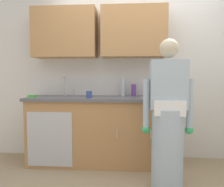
{
  "coord_description": "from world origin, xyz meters",
  "views": [
    {
      "loc": [
        -0.11,
        -2.52,
        1.22
      ],
      "look_at": [
        -0.34,
        0.55,
        1.0
      ],
      "focal_mm": 37.22,
      "sensor_mm": 36.0,
      "label": 1
    }
  ],
  "objects_px": {
    "bottle_soap": "(123,87)",
    "cup_by_sink": "(89,94)",
    "knife_on_counter": "(159,97)",
    "sink": "(65,98)",
    "sponge": "(32,96)",
    "bottle_water_short": "(134,90)",
    "bottle_dish_liquid": "(153,88)",
    "person_at_sink": "(168,126)"
  },
  "relations": [
    {
      "from": "person_at_sink",
      "to": "knife_on_counter",
      "type": "distance_m",
      "value": 0.73
    },
    {
      "from": "bottle_soap",
      "to": "cup_by_sink",
      "type": "xyz_separation_m",
      "value": [
        -0.45,
        -0.36,
        -0.08
      ]
    },
    {
      "from": "person_at_sink",
      "to": "bottle_dish_liquid",
      "type": "xyz_separation_m",
      "value": [
        -0.06,
        0.95,
        0.36
      ]
    },
    {
      "from": "bottle_soap",
      "to": "bottle_dish_liquid",
      "type": "distance_m",
      "value": 0.45
    },
    {
      "from": "bottle_dish_liquid",
      "to": "knife_on_counter",
      "type": "relative_size",
      "value": 0.97
    },
    {
      "from": "sink",
      "to": "person_at_sink",
      "type": "distance_m",
      "value": 1.53
    },
    {
      "from": "knife_on_counter",
      "to": "cup_by_sink",
      "type": "bearing_deg",
      "value": -119.57
    },
    {
      "from": "bottle_water_short",
      "to": "bottle_dish_liquid",
      "type": "xyz_separation_m",
      "value": [
        0.29,
        0.06,
        0.03
      ]
    },
    {
      "from": "cup_by_sink",
      "to": "knife_on_counter",
      "type": "xyz_separation_m",
      "value": [
        0.94,
        0.13,
        -0.04
      ]
    },
    {
      "from": "bottle_water_short",
      "to": "sponge",
      "type": "xyz_separation_m",
      "value": [
        -1.41,
        -0.26,
        -0.07
      ]
    },
    {
      "from": "sponge",
      "to": "bottle_dish_liquid",
      "type": "bearing_deg",
      "value": 10.89
    },
    {
      "from": "cup_by_sink",
      "to": "knife_on_counter",
      "type": "bearing_deg",
      "value": 7.65
    },
    {
      "from": "bottle_water_short",
      "to": "sponge",
      "type": "relative_size",
      "value": 1.59
    },
    {
      "from": "sink",
      "to": "bottle_water_short",
      "type": "relative_size",
      "value": 2.86
    },
    {
      "from": "bottle_soap",
      "to": "cup_by_sink",
      "type": "bearing_deg",
      "value": -141.06
    },
    {
      "from": "sink",
      "to": "bottle_dish_liquid",
      "type": "xyz_separation_m",
      "value": [
        1.27,
        0.23,
        0.13
      ]
    },
    {
      "from": "person_at_sink",
      "to": "sponge",
      "type": "height_order",
      "value": "person_at_sink"
    },
    {
      "from": "person_at_sink",
      "to": "bottle_soap",
      "type": "height_order",
      "value": "person_at_sink"
    },
    {
      "from": "person_at_sink",
      "to": "knife_on_counter",
      "type": "height_order",
      "value": "person_at_sink"
    },
    {
      "from": "cup_by_sink",
      "to": "knife_on_counter",
      "type": "relative_size",
      "value": 0.39
    },
    {
      "from": "sponge",
      "to": "knife_on_counter",
      "type": "bearing_deg",
      "value": 1.82
    },
    {
      "from": "cup_by_sink",
      "to": "knife_on_counter",
      "type": "height_order",
      "value": "cup_by_sink"
    },
    {
      "from": "sink",
      "to": "bottle_soap",
      "type": "relative_size",
      "value": 1.94
    },
    {
      "from": "bottle_water_short",
      "to": "bottle_dish_liquid",
      "type": "height_order",
      "value": "bottle_dish_liquid"
    },
    {
      "from": "person_at_sink",
      "to": "bottle_water_short",
      "type": "bearing_deg",
      "value": 111.46
    },
    {
      "from": "bottle_soap",
      "to": "bottle_dish_liquid",
      "type": "xyz_separation_m",
      "value": [
        0.45,
        0.04,
        -0.01
      ]
    },
    {
      "from": "bottle_water_short",
      "to": "cup_by_sink",
      "type": "distance_m",
      "value": 0.69
    },
    {
      "from": "bottle_water_short",
      "to": "person_at_sink",
      "type": "bearing_deg",
      "value": -68.54
    },
    {
      "from": "knife_on_counter",
      "to": "sponge",
      "type": "relative_size",
      "value": 2.18
    },
    {
      "from": "bottle_water_short",
      "to": "bottle_dish_liquid",
      "type": "distance_m",
      "value": 0.3
    },
    {
      "from": "person_at_sink",
      "to": "bottle_soap",
      "type": "relative_size",
      "value": 6.29
    },
    {
      "from": "bottle_soap",
      "to": "knife_on_counter",
      "type": "height_order",
      "value": "bottle_soap"
    },
    {
      "from": "bottle_water_short",
      "to": "knife_on_counter",
      "type": "relative_size",
      "value": 0.73
    },
    {
      "from": "bottle_water_short",
      "to": "sponge",
      "type": "distance_m",
      "value": 1.44
    },
    {
      "from": "bottle_soap",
      "to": "knife_on_counter",
      "type": "relative_size",
      "value": 1.07
    },
    {
      "from": "bottle_water_short",
      "to": "knife_on_counter",
      "type": "xyz_separation_m",
      "value": [
        0.34,
        -0.21,
        -0.08
      ]
    },
    {
      "from": "cup_by_sink",
      "to": "sponge",
      "type": "bearing_deg",
      "value": 175.0
    },
    {
      "from": "sink",
      "to": "knife_on_counter",
      "type": "distance_m",
      "value": 1.32
    },
    {
      "from": "bottle_soap",
      "to": "bottle_dish_liquid",
      "type": "relative_size",
      "value": 1.11
    },
    {
      "from": "bottle_dish_liquid",
      "to": "knife_on_counter",
      "type": "bearing_deg",
      "value": -79.49
    },
    {
      "from": "sink",
      "to": "bottle_soap",
      "type": "bearing_deg",
      "value": 12.92
    },
    {
      "from": "person_at_sink",
      "to": "bottle_soap",
      "type": "bearing_deg",
      "value": 118.83
    }
  ]
}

